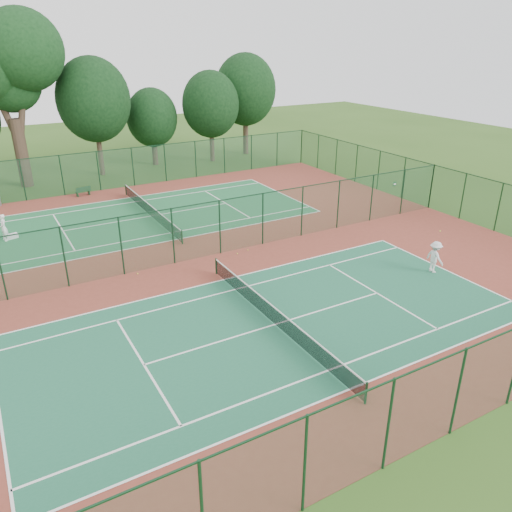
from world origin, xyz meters
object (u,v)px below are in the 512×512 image
at_px(player_near, 435,257).
at_px(big_tree, 6,62).
at_px(bench, 83,191).
at_px(kit_bag, 11,237).
at_px(player_far, 4,228).

bearing_deg(player_near, big_tree, 33.54).
bearing_deg(big_tree, player_near, -60.37).
bearing_deg(bench, kit_bag, -141.40).
height_order(player_near, player_far, player_near).
distance_m(player_near, player_far, 27.47).
bearing_deg(kit_bag, player_far, -168.32).
relative_size(player_near, bench, 1.39).
bearing_deg(big_tree, kit_bag, -101.51).
distance_m(kit_bag, big_tree, 17.48).
relative_size(player_far, bench, 1.35).
relative_size(bench, big_tree, 0.09).
bearing_deg(big_tree, bench, -58.30).
bearing_deg(kit_bag, big_tree, 63.13).
xyz_separation_m(kit_bag, big_tree, (2.80, 13.78, 10.39)).
distance_m(player_near, kit_bag, 27.35).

